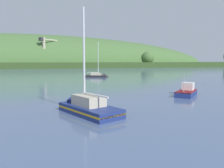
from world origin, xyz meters
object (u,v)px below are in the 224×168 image
object	(u,v)px
dockside_crane	(45,53)
sailboat_near_mooring	(84,109)
sailboat_far_left	(99,77)
fishing_boat_moored	(187,93)

from	to	relation	value
dockside_crane	sailboat_near_mooring	bearing A→B (deg)	-128.22
sailboat_near_mooring	sailboat_far_left	distance (m)	48.86
dockside_crane	sailboat_far_left	distance (m)	106.70
dockside_crane	fishing_boat_moored	xyz separation A→B (m)	(11.68, -146.25, -10.85)
dockside_crane	sailboat_near_mooring	xyz separation A→B (m)	(-5.14, -152.05, -10.92)
sailboat_far_left	fishing_boat_moored	bearing A→B (deg)	-60.68
dockside_crane	sailboat_far_left	size ratio (longest dim) A/B	1.83
sailboat_far_left	fishing_boat_moored	distance (m)	40.64
dockside_crane	sailboat_far_left	world-z (taller)	dockside_crane
fishing_boat_moored	sailboat_far_left	bearing A→B (deg)	51.35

